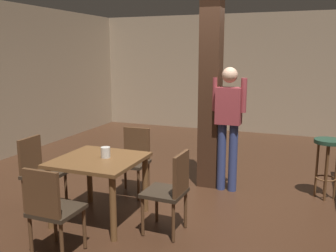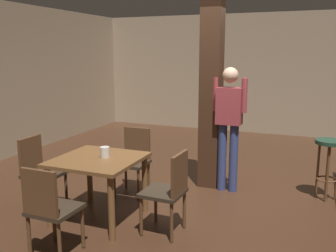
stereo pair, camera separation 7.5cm
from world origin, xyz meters
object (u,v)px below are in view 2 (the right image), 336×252
object	(u,v)px
dining_table	(98,168)
chair_west	(39,169)
standing_person	(229,120)
chair_south	(49,207)
bar_stool_near	(329,155)
napkin_cup	(105,152)
chair_north	(134,158)
chair_east	(170,188)

from	to	relation	value
dining_table	chair_west	bearing A→B (deg)	-179.22
dining_table	standing_person	xyz separation A→B (m)	(1.16, 1.46, 0.39)
chair_south	bar_stool_near	size ratio (longest dim) A/B	1.11
chair_south	napkin_cup	size ratio (longest dim) A/B	7.32
chair_south	napkin_cup	distance (m)	0.99
chair_west	bar_stool_near	size ratio (longest dim) A/B	1.11
standing_person	dining_table	bearing A→B (deg)	-128.45
chair_south	standing_person	distance (m)	2.66
chair_north	chair_west	size ratio (longest dim) A/B	1.00
chair_north	bar_stool_near	bearing A→B (deg)	17.46
napkin_cup	bar_stool_near	world-z (taller)	napkin_cup
chair_south	bar_stool_near	xyz separation A→B (m)	(2.42, 2.54, 0.10)
chair_east	standing_person	bearing A→B (deg)	79.55
chair_south	napkin_cup	xyz separation A→B (m)	(0.03, 0.94, 0.29)
chair_west	napkin_cup	size ratio (longest dim) A/B	7.32
chair_south	chair_west	xyz separation A→B (m)	(-0.87, 0.88, 0.00)
chair_south	chair_north	size ratio (longest dim) A/B	1.00
dining_table	chair_north	xyz separation A→B (m)	(-0.00, 0.88, -0.11)
chair_north	chair_west	bearing A→B (deg)	-133.53
standing_person	chair_east	bearing A→B (deg)	-100.45
chair_south	bar_stool_near	world-z (taller)	chair_south
napkin_cup	bar_stool_near	size ratio (longest dim) A/B	0.15
chair_east	chair_south	xyz separation A→B (m)	(-0.86, -0.86, 0.00)
dining_table	chair_south	world-z (taller)	chair_south
chair_north	chair_west	world-z (taller)	same
chair_north	chair_south	bearing A→B (deg)	-89.12
chair_east	chair_north	bearing A→B (deg)	134.42
chair_east	chair_south	world-z (taller)	same
chair_east	chair_north	xyz separation A→B (m)	(-0.89, 0.90, 0.00)
chair_south	standing_person	xyz separation A→B (m)	(1.13, 2.35, 0.50)
chair_south	napkin_cup	world-z (taller)	chair_south
chair_east	chair_north	distance (m)	1.27
napkin_cup	standing_person	size ratio (longest dim) A/B	0.07
chair_east	chair_north	size ratio (longest dim) A/B	1.00
standing_person	chair_south	bearing A→B (deg)	-115.77
napkin_cup	bar_stool_near	bearing A→B (deg)	33.68
dining_table	chair_north	bearing A→B (deg)	90.01
chair_west	bar_stool_near	bearing A→B (deg)	26.75
dining_table	chair_south	xyz separation A→B (m)	(0.03, -0.89, -0.11)
dining_table	bar_stool_near	xyz separation A→B (m)	(2.45, 1.65, -0.01)
dining_table	chair_east	distance (m)	0.89
dining_table	bar_stool_near	bearing A→B (deg)	33.95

